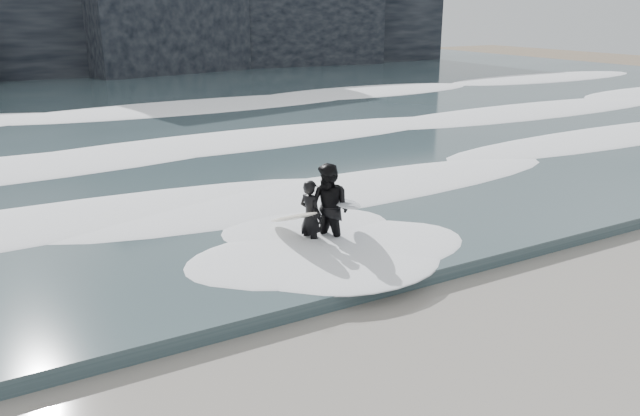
{
  "coord_description": "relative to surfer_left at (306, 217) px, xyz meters",
  "views": [
    {
      "loc": [
        -4.81,
        -5.33,
        5.05
      ],
      "look_at": [
        1.39,
        5.54,
        1.0
      ],
      "focal_mm": 35.0,
      "sensor_mm": 36.0,
      "label": 1
    }
  ],
  "objects": [
    {
      "name": "surfer_right",
      "position": [
        0.44,
        -0.3,
        0.18
      ],
      "size": [
        1.55,
        1.93,
        1.96
      ],
      "color": "black",
      "rests_on": "ground"
    },
    {
      "name": "foam_near",
      "position": [
        -1.13,
        3.31,
        -0.41
      ],
      "size": [
        60.0,
        3.2,
        0.2
      ],
      "primitive_type": "ellipsoid",
      "color": "white",
      "rests_on": "sea"
    },
    {
      "name": "sea",
      "position": [
        -1.13,
        23.31,
        -0.66
      ],
      "size": [
        90.0,
        52.0,
        0.3
      ],
      "primitive_type": "cube",
      "color": "#324449",
      "rests_on": "ground"
    },
    {
      "name": "foam_far",
      "position": [
        -1.13,
        19.31,
        -0.36
      ],
      "size": [
        60.0,
        4.8,
        0.3
      ],
      "primitive_type": "ellipsoid",
      "color": "white",
      "rests_on": "sea"
    },
    {
      "name": "surfer_left",
      "position": [
        0.0,
        0.0,
        0.0
      ],
      "size": [
        0.98,
        2.03,
        1.59
      ],
      "color": "black",
      "rests_on": "ground"
    },
    {
      "name": "foam_mid",
      "position": [
        -1.13,
        10.31,
        -0.39
      ],
      "size": [
        60.0,
        4.0,
        0.24
      ],
      "primitive_type": "ellipsoid",
      "color": "white",
      "rests_on": "sea"
    },
    {
      "name": "headland",
      "position": [
        -1.13,
        40.31,
        4.19
      ],
      "size": [
        70.0,
        9.0,
        10.0
      ],
      "primitive_type": "cube",
      "color": "black",
      "rests_on": "ground"
    },
    {
      "name": "ground",
      "position": [
        -1.13,
        -5.69,
        -0.81
      ],
      "size": [
        120.0,
        120.0,
        0.0
      ],
      "primitive_type": "plane",
      "color": "#756047",
      "rests_on": "ground"
    }
  ]
}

